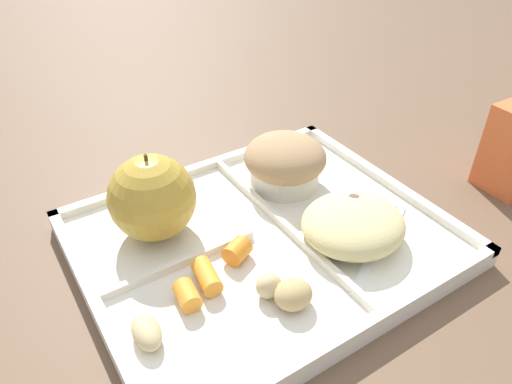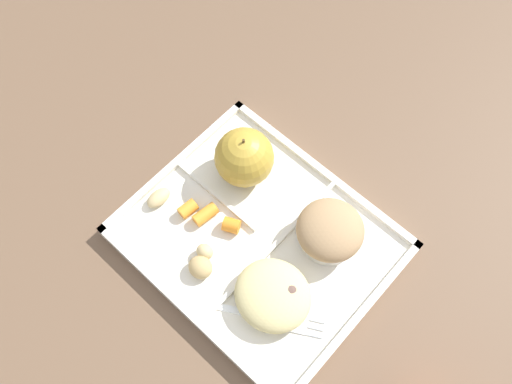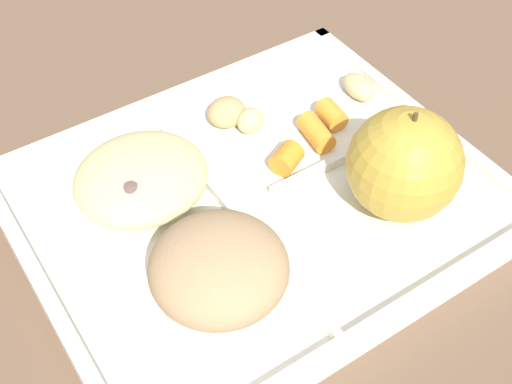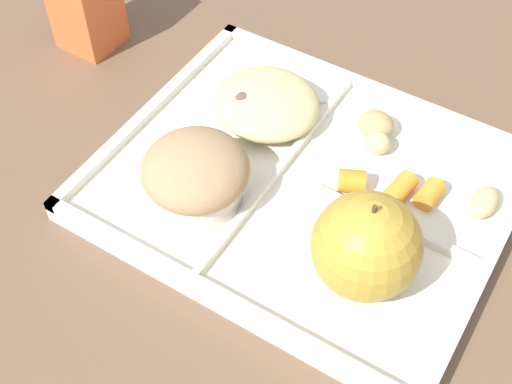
% 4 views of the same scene
% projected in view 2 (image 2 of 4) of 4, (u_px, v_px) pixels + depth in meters
% --- Properties ---
extents(ground, '(6.00, 6.00, 0.00)m').
position_uv_depth(ground, '(259.00, 242.00, 0.81)').
color(ground, brown).
extents(lunch_tray, '(0.36, 0.30, 0.02)m').
position_uv_depth(lunch_tray, '(259.00, 240.00, 0.80)').
color(lunch_tray, silver).
rests_on(lunch_tray, ground).
extents(green_apple, '(0.09, 0.09, 0.09)m').
position_uv_depth(green_apple, '(244.00, 157.00, 0.80)').
color(green_apple, '#B79333').
rests_on(green_apple, lunch_tray).
extents(bran_muffin, '(0.10, 0.10, 0.06)m').
position_uv_depth(bran_muffin, '(330.00, 232.00, 0.77)').
color(bran_muffin, silver).
rests_on(bran_muffin, lunch_tray).
extents(carrot_slice_small, '(0.02, 0.03, 0.02)m').
position_uv_depth(carrot_slice_small, '(188.00, 209.00, 0.80)').
color(carrot_slice_small, orange).
rests_on(carrot_slice_small, lunch_tray).
extents(carrot_slice_diagonal, '(0.03, 0.03, 0.02)m').
position_uv_depth(carrot_slice_diagonal, '(231.00, 225.00, 0.79)').
color(carrot_slice_diagonal, orange).
rests_on(carrot_slice_diagonal, lunch_tray).
extents(carrot_slice_edge, '(0.02, 0.04, 0.02)m').
position_uv_depth(carrot_slice_edge, '(205.00, 214.00, 0.80)').
color(carrot_slice_edge, orange).
rests_on(carrot_slice_edge, lunch_tray).
extents(potato_chunk_golden, '(0.03, 0.04, 0.02)m').
position_uv_depth(potato_chunk_golden, '(159.00, 198.00, 0.81)').
color(potato_chunk_golden, tan).
rests_on(potato_chunk_golden, lunch_tray).
extents(potato_chunk_small, '(0.04, 0.03, 0.02)m').
position_uv_depth(potato_chunk_small, '(200.00, 267.00, 0.76)').
color(potato_chunk_small, tan).
rests_on(potato_chunk_small, lunch_tray).
extents(potato_chunk_wedge, '(0.03, 0.03, 0.02)m').
position_uv_depth(potato_chunk_wedge, '(205.00, 252.00, 0.77)').
color(potato_chunk_wedge, tan).
rests_on(potato_chunk_wedge, lunch_tray).
extents(egg_noodle_pile, '(0.11, 0.10, 0.04)m').
position_uv_depth(egg_noodle_pile, '(273.00, 295.00, 0.74)').
color(egg_noodle_pile, '#D6C684').
rests_on(egg_noodle_pile, lunch_tray).
extents(meatball_side, '(0.04, 0.04, 0.04)m').
position_uv_depth(meatball_side, '(289.00, 293.00, 0.74)').
color(meatball_side, brown).
rests_on(meatball_side, lunch_tray).
extents(meatball_center, '(0.03, 0.03, 0.03)m').
position_uv_depth(meatball_center, '(285.00, 303.00, 0.74)').
color(meatball_center, brown).
rests_on(meatball_center, lunch_tray).
extents(meatball_back, '(0.04, 0.04, 0.04)m').
position_uv_depth(meatball_back, '(272.00, 297.00, 0.74)').
color(meatball_back, '#755B4C').
rests_on(meatball_back, lunch_tray).
extents(meatball_front, '(0.03, 0.03, 0.03)m').
position_uv_depth(meatball_front, '(257.00, 296.00, 0.74)').
color(meatball_front, '#755B4C').
rests_on(meatball_front, lunch_tray).
extents(plastic_fork, '(0.14, 0.09, 0.00)m').
position_uv_depth(plastic_fork, '(277.00, 320.00, 0.74)').
color(plastic_fork, white).
rests_on(plastic_fork, lunch_tray).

